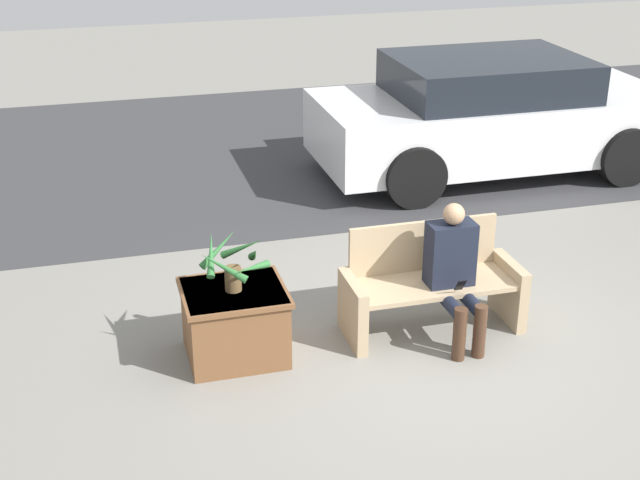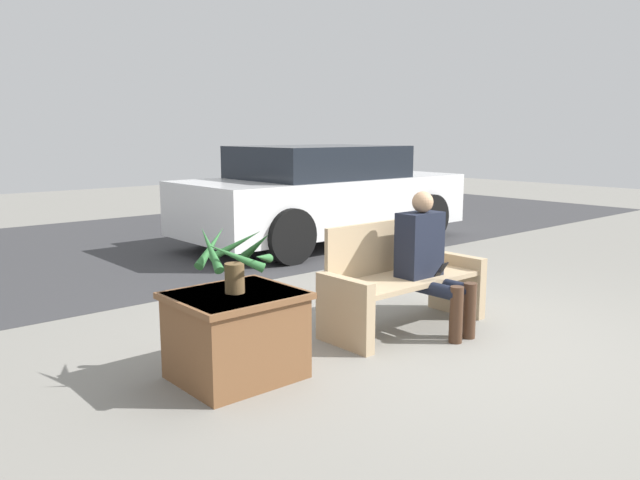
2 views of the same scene
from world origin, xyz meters
name	(u,v)px [view 2 (image 2 of 2)]	position (x,y,z in m)	size (l,w,h in m)	color
ground_plane	(432,341)	(0.00, 0.00, 0.00)	(30.00, 30.00, 0.00)	gray
road_surface	(131,246)	(0.00, 5.48, 0.00)	(20.00, 6.00, 0.01)	#38383A
bench	(400,281)	(0.09, 0.42, 0.39)	(1.47, 0.56, 0.87)	tan
person_seated	(429,257)	(0.20, 0.22, 0.61)	(0.38, 0.61, 1.14)	black
planter_box	(236,333)	(-1.55, 0.38, 0.31)	(0.80, 0.70, 0.58)	brown
potted_plant	(235,257)	(-1.54, 0.38, 0.81)	(0.56, 0.56, 0.44)	brown
parked_car	(322,195)	(2.25, 3.88, 0.71)	(4.28, 1.98, 1.42)	silver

